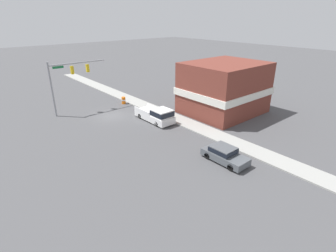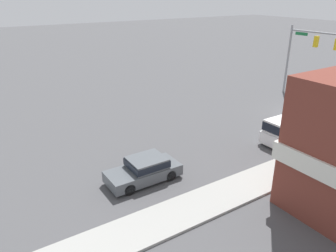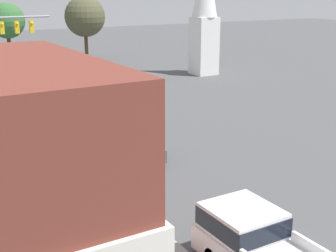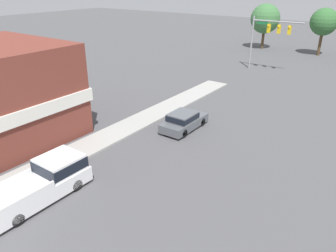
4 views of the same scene
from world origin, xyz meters
name	(u,v)px [view 4 (image 4 of 4)]	position (x,y,z in m)	size (l,w,h in m)	color
far_signal_assembly	(269,32)	(-3.49, 38.73, 4.86)	(6.37, 0.49, 6.67)	gray
car_lead	(184,120)	(-1.95, 17.19, 0.74)	(1.91, 4.32, 1.41)	black
pickup_truck_parked	(46,180)	(-3.23, 5.61, 0.93)	(2.15, 5.75, 1.89)	black
backdrop_tree_left_far	(265,19)	(-9.37, 52.98, 4.90)	(4.79, 4.79, 7.31)	#4C3823
backdrop_tree_left_mid	(324,22)	(-0.17, 52.72, 5.00)	(4.04, 4.04, 7.06)	#4C3823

